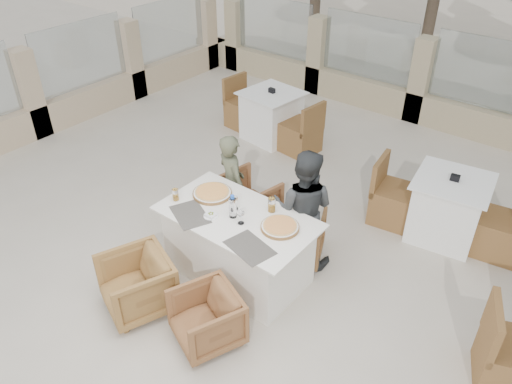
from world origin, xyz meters
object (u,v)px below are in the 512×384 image
Objects in this scene: pizza_right at (280,226)px; bg_table_b at (447,209)px; armchair_near_left at (137,284)px; diner_left at (232,184)px; water_bottle at (233,206)px; armchair_near_right at (206,319)px; pizza_left at (212,193)px; beer_glass_left at (175,195)px; armchair_far_left at (246,201)px; beer_glass_right at (272,205)px; armchair_far_right at (296,236)px; wine_glass_near at (241,216)px; wine_glass_centre at (235,201)px; diner_right at (303,209)px; bg_table_a at (271,116)px; dining_table at (238,246)px; olive_dish at (211,215)px.

bg_table_b is (1.01, 1.90, -0.41)m from pizza_right.
diner_left reaches higher than armchair_near_left.
armchair_near_right is at bearing -65.79° from water_bottle.
pizza_left is at bearing 151.21° from armchair_near_right.
beer_glass_left is 0.22× the size of armchair_near_right.
armchair_near_left is at bearing -149.14° from armchair_near_right.
armchair_far_left is at bearing 96.04° from pizza_left.
beer_glass_right is 0.68m from armchair_far_right.
armchair_near_right is 3.07m from bg_table_b.
pizza_left reaches higher than armchair_far_left.
pizza_right is at bearing 26.20° from wine_glass_near.
armchair_near_right is (0.37, -0.82, -0.63)m from water_bottle.
armchair_far_right is (0.20, 0.69, -0.59)m from wine_glass_near.
armchair_near_right is (0.44, -0.93, -0.60)m from wine_glass_centre.
diner_right is (0.90, -0.15, 0.38)m from armchair_far_left.
pizza_right is 0.30m from beer_glass_right.
diner_right is at bearing 47.67° from wine_glass_centre.
water_bottle is 2.57m from bg_table_b.
beer_glass_left is 3.09m from bg_table_b.
bg_table_a is 3.15m from bg_table_b.
beer_glass_left is 0.08× the size of bg_table_b.
pizza_left reaches higher than bg_table_a.
armchair_far_left is at bearing 146.67° from beer_glass_right.
bg_table_a is 1.00× the size of bg_table_b.
dining_table reaches higher than armchair_near_left.
armchair_far_left is 1.12× the size of armchair_far_right.
wine_glass_centre reaches higher than armchair_near_left.
wine_glass_centre is 1.00× the size of wine_glass_near.
bg_table_b is at bearing -147.34° from diner_right.
olive_dish reaches higher than armchair_near_left.
pizza_left is 1.11× the size of pizza_right.
diner_right is at bearing 57.75° from dining_table.
beer_glass_right is 0.23× the size of armchair_far_left.
wine_glass_centre is 0.98m from armchair_far_left.
diner_right is at bearing 63.28° from beer_glass_right.
beer_glass_left is (-1.14, -0.29, 0.04)m from pizza_right.
wine_glass_near is at bearing -14.25° from water_bottle.
diner_right reaches higher than pizza_left.
pizza_right is 0.39m from wine_glass_near.
wine_glass_near is 0.13× the size of diner_right.
armchair_far_right is 1.48m from armchair_near_right.
dining_table is 1.28× the size of diner_left.
diner_right is at bearing 30.24° from pizza_left.
armchair_far_right is 0.37× the size of bg_table_b.
water_bottle reaches higher than olive_dish.
olive_dish reaches higher than armchair_far_left.
dining_table is 2.47m from bg_table_b.
bg_table_b is at bearing 56.83° from wine_glass_near.
armchair_near_right is (0.24, -0.79, -0.60)m from wine_glass_near.
wine_glass_centre reaches higher than bg_table_b.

